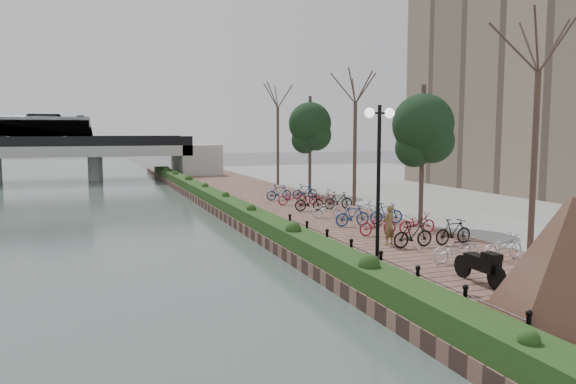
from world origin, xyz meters
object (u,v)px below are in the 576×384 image
motorcycle (479,264)px  pedestrian (389,225)px  granite_monument (573,262)px  lamppost (379,152)px

motorcycle → pedestrian: bearing=85.9°
granite_monument → motorcycle: (0.53, 3.73, -0.92)m
lamppost → motorcycle: size_ratio=2.86×
granite_monument → motorcycle: bearing=81.9°
granite_monument → motorcycle: granite_monument is taller
lamppost → motorcycle: 4.50m
motorcycle → pedestrian: (0.35, 5.71, 0.21)m
lamppost → motorcycle: lamppost is taller
granite_monument → motorcycle: 3.87m
pedestrian → lamppost: bearing=33.2°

